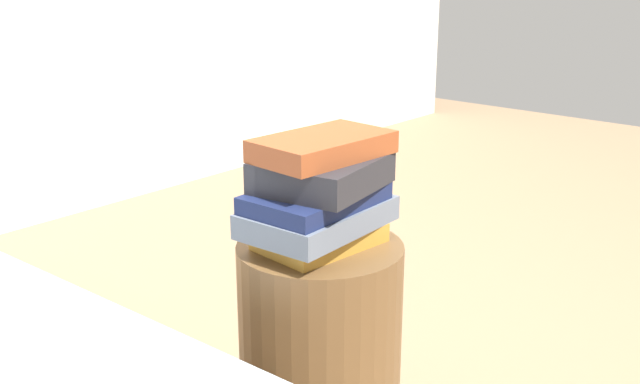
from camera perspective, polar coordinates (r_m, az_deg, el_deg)
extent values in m
cylinder|color=brown|center=(1.58, 0.00, -13.34)|extent=(0.32, 0.32, 0.55)
cube|color=#B7842D|center=(1.45, -0.18, -3.38)|extent=(0.24, 0.17, 0.04)
cube|color=slate|center=(1.44, -0.24, -1.85)|extent=(0.30, 0.20, 0.05)
cube|color=#19234C|center=(1.42, -0.38, -0.42)|extent=(0.27, 0.18, 0.03)
cube|color=#28282D|center=(1.41, 0.22, 1.46)|extent=(0.26, 0.23, 0.06)
cube|color=#994723|center=(1.40, 0.23, 3.45)|extent=(0.27, 0.17, 0.04)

